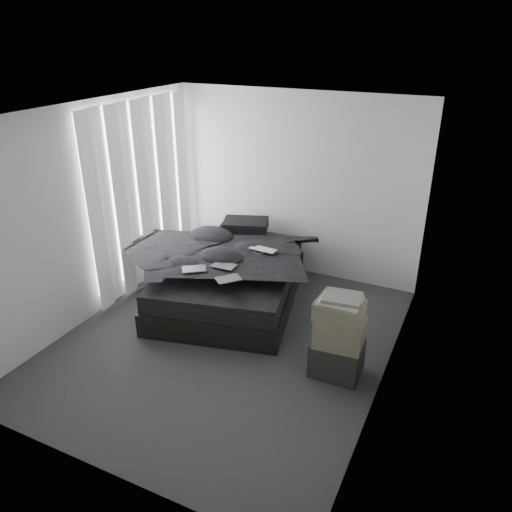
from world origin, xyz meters
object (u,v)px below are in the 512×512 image
at_px(side_stand, 163,262).
at_px(bed, 230,290).
at_px(laptop, 261,245).
at_px(box_lower, 337,358).

bearing_deg(side_stand, bed, -0.43).
distance_m(laptop, box_lower, 1.82).
bearing_deg(box_lower, side_stand, 162.31).
bearing_deg(laptop, bed, -154.50).
xyz_separation_m(side_stand, box_lower, (2.81, -0.90, -0.14)).
xyz_separation_m(laptop, box_lower, (1.36, -1.03, -0.62)).
relative_size(bed, side_stand, 3.32).
bearing_deg(laptop, box_lower, -32.49).
distance_m(laptop, side_stand, 1.53).
distance_m(bed, box_lower, 1.96).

